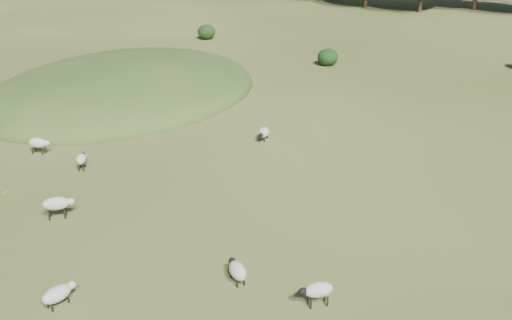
% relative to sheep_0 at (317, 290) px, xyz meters
% --- Properties ---
extents(ground, '(160.00, 160.00, 0.00)m').
position_rel_sheep_0_xyz_m(ground, '(-7.67, 22.84, -0.56)').
color(ground, '#3E4D18').
rests_on(ground, ground).
extents(mound, '(16.00, 20.00, 4.00)m').
position_rel_sheep_0_xyz_m(mound, '(-19.67, 14.84, -0.56)').
color(mound, '#33561E').
rests_on(mound, ground).
extents(shrubs, '(28.56, 7.35, 1.34)m').
position_rel_sheep_0_xyz_m(shrubs, '(-10.74, 30.76, 0.10)').
color(shrubs, black).
rests_on(shrubs, ground).
extents(sheep_0, '(1.05, 0.99, 0.80)m').
position_rel_sheep_0_xyz_m(sheep_0, '(0.00, 0.00, 0.00)').
color(sheep_0, beige).
rests_on(sheep_0, ground).
extents(sheep_1, '(0.69, 1.21, 0.67)m').
position_rel_sheep_0_xyz_m(sheep_1, '(-7.57, 11.30, -0.13)').
color(sheep_1, beige).
rests_on(sheep_1, ground).
extents(sheep_2, '(0.69, 1.19, 0.66)m').
position_rel_sheep_0_xyz_m(sheep_2, '(-6.93, -3.62, -0.14)').
color(sheep_2, beige).
rests_on(sheep_2, ground).
extents(sheep_3, '(1.11, 1.02, 0.66)m').
position_rel_sheep_0_xyz_m(sheep_3, '(-2.74, -0.04, -0.14)').
color(sheep_3, beige).
rests_on(sheep_3, ground).
extents(sheep_4, '(0.84, 1.02, 0.73)m').
position_rel_sheep_0_xyz_m(sheep_4, '(-13.36, 4.19, -0.04)').
color(sheep_4, beige).
rests_on(sheep_4, ground).
extents(sheep_5, '(1.19, 0.70, 0.83)m').
position_rel_sheep_0_xyz_m(sheep_5, '(-16.50, 4.58, 0.02)').
color(sheep_5, beige).
rests_on(sheep_5, ground).
extents(sheep_6, '(1.18, 1.07, 0.88)m').
position_rel_sheep_0_xyz_m(sheep_6, '(-10.94, 0.33, 0.06)').
color(sheep_6, beige).
rests_on(sheep_6, ground).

